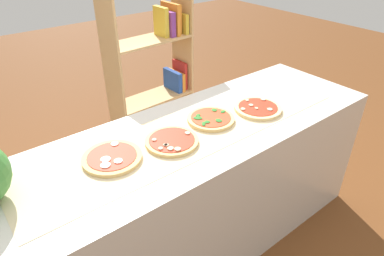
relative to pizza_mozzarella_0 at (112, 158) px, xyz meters
name	(u,v)px	position (x,y,z in m)	size (l,w,h in m)	color
ground_plane	(192,241)	(0.46, -0.03, -0.90)	(12.00, 12.00, 0.00)	brown
counter	(192,192)	(0.46, -0.03, -0.45)	(2.37, 0.73, 0.88)	beige
parchment_paper	(192,131)	(0.46, -0.03, -0.01)	(1.91, 0.46, 0.00)	beige
pizza_mozzarella_0	(112,158)	(0.00, 0.00, 0.00)	(0.29, 0.29, 0.03)	#DBB26B
pizza_mushroom_1	(172,141)	(0.31, -0.06, 0.00)	(0.27, 0.27, 0.03)	#DBB26B
pizza_spinach_2	(211,119)	(0.61, -0.01, 0.00)	(0.27, 0.27, 0.03)	#DBB26B
pizza_mushroom_3	(258,108)	(0.92, -0.09, 0.00)	(0.28, 0.28, 0.03)	#E5C17F
bookshelf	(159,71)	(0.97, 1.08, -0.14)	(0.74, 0.31, 1.56)	tan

